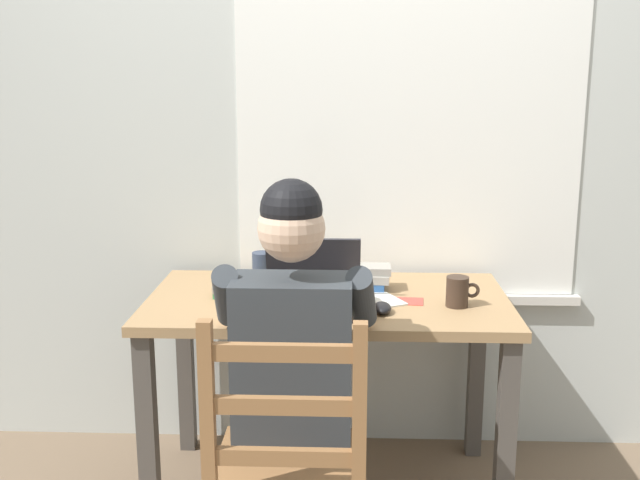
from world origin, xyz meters
The scene contains 13 objects.
back_wall centered at (0.01, 0.43, 1.30)m, with size 6.00×0.08×2.60m.
desk centered at (0.00, 0.00, 0.64)m, with size 1.28×0.69×0.75m.
seated_person centered at (-0.09, -0.42, 0.69)m, with size 0.50×0.60×1.25m.
wooden_chair centered at (-0.09, -0.70, 0.47)m, with size 0.42×0.42×0.95m.
laptop centered at (-0.05, -0.11, 0.81)m, with size 0.33×0.31×0.23m.
computer_mouse centered at (0.19, -0.17, 0.77)m, with size 0.06×0.10×0.03m, color black.
coffee_mug_white centered at (-0.16, 0.10, 0.80)m, with size 0.12×0.08×0.10m.
coffee_mug_dark centered at (0.45, -0.09, 0.81)m, with size 0.11×0.08×0.10m.
coffee_mug_spare centered at (-0.26, 0.23, 0.81)m, with size 0.11×0.08×0.10m.
book_stack_main centered at (0.13, 0.11, 0.80)m, with size 0.19×0.14×0.09m.
book_stack_side centered at (-0.33, 0.02, 0.78)m, with size 0.18×0.16×0.05m.
paper_pile_near_laptop centered at (0.15, -0.05, 0.76)m, with size 0.20×0.18×0.01m, color silver.
landscape_photo_print centered at (0.27, -0.04, 0.75)m, with size 0.13×0.09×0.00m, color #C63D33.
Camera 1 is at (0.08, -2.57, 1.55)m, focal length 42.33 mm.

